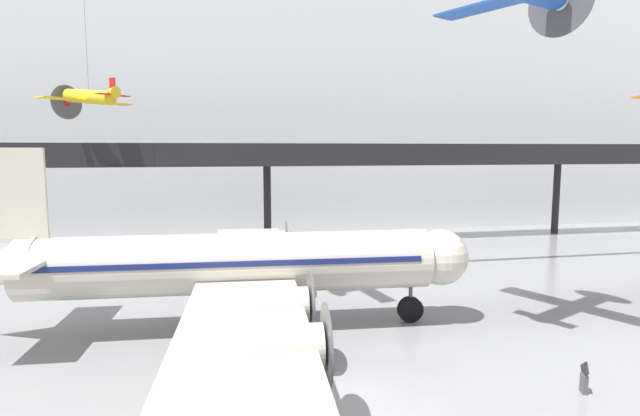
# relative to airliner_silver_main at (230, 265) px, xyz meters

# --- Properties ---
(ground_plane) EXTENTS (260.00, 260.00, 0.00)m
(ground_plane) POSITION_rel_airliner_silver_main_xyz_m (3.95, -7.62, -3.26)
(ground_plane) COLOR gray
(hangar_back_wall) EXTENTS (140.00, 3.00, 27.64)m
(hangar_back_wall) POSITION_rel_airliner_silver_main_xyz_m (3.95, 28.92, 10.56)
(hangar_back_wall) COLOR silver
(hangar_back_wall) RESTS_ON ground
(mezzanine_walkway) EXTENTS (110.00, 3.20, 9.31)m
(mezzanine_walkway) POSITION_rel_airliner_silver_main_xyz_m (3.95, 21.13, 4.41)
(mezzanine_walkway) COLOR black
(mezzanine_walkway) RESTS_ON ground
(airliner_silver_main) EXTENTS (24.35, 27.68, 8.85)m
(airliner_silver_main) POSITION_rel_airliner_silver_main_xyz_m (0.00, 0.00, 0.00)
(airliner_silver_main) COLOR beige
(airliner_silver_main) RESTS_ON ground
(suspended_plane_yellow_lowwing) EXTENTS (6.28, 6.42, 10.51)m
(suspended_plane_yellow_lowwing) POSITION_rel_airliner_silver_main_xyz_m (-9.90, 17.30, 9.44)
(suspended_plane_yellow_lowwing) COLOR yellow
(info_sign_pedestal) EXTENTS (0.31, 0.74, 1.24)m
(info_sign_pedestal) POSITION_rel_airliner_silver_main_xyz_m (12.35, -8.94, -2.80)
(info_sign_pedestal) COLOR #4C4C51
(info_sign_pedestal) RESTS_ON ground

